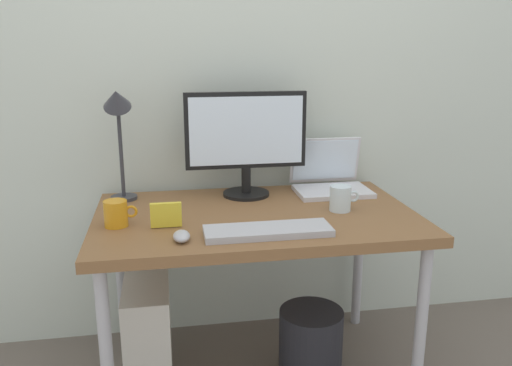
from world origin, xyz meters
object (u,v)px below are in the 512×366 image
computer_tower (148,333)px  desk_lamp (118,117)px  desk (256,228)px  monitor (247,138)px  mouse (182,236)px  keyboard (269,231)px  photo_frame (166,215)px  wastebasket (311,344)px  laptop (329,178)px  glass_cup (341,198)px  coffee_mug (116,213)px

computer_tower → desk_lamp: bearing=110.7°
desk → desk_lamp: desk_lamp is taller
monitor → mouse: 0.63m
keyboard → photo_frame: bearing=160.0°
monitor → keyboard: bearing=-89.8°
photo_frame → wastebasket: photo_frame is taller
laptop → glass_cup: size_ratio=2.70×
laptop → coffee_mug: 0.96m
photo_frame → glass_cup: bearing=7.1°
desk → photo_frame: 0.38m
glass_cup → wastebasket: glass_cup is taller
keyboard → mouse: (-0.30, -0.01, 0.01)m
laptop → desk_lamp: bearing=-179.0°
monitor → computer_tower: 0.90m
laptop → desk_lamp: (-0.90, -0.02, 0.29)m
mouse → glass_cup: bearing=19.7°
keyboard → computer_tower: 0.73m
monitor → glass_cup: monitor is taller
desk → desk_lamp: size_ratio=2.52×
laptop → glass_cup: laptop is taller
wastebasket → computer_tower: bearing=171.1°
keyboard → glass_cup: (0.33, 0.21, 0.04)m
desk → keyboard: size_ratio=2.81×
mouse → glass_cup: size_ratio=0.76×
glass_cup → desk_lamp: bearing=162.1°
keyboard → mouse: 0.30m
laptop → coffee_mug: (-0.90, -0.33, -0.01)m
keyboard → desk_lamp: bearing=137.1°
desk_lamp → glass_cup: size_ratio=4.13×
monitor → coffee_mug: 0.64m
monitor → photo_frame: bearing=-134.1°
wastebasket → desk_lamp: bearing=156.8°
mouse → glass_cup: glass_cup is taller
desk → wastebasket: desk is taller
monitor → desk_lamp: desk_lamp is taller
desk_lamp → keyboard: 0.79m
laptop → coffee_mug: laptop is taller
desk → coffee_mug: coffee_mug is taller
laptop → wastebasket: size_ratio=1.07×
keyboard → coffee_mug: (-0.52, 0.17, 0.04)m
desk → monitor: monitor is taller
photo_frame → mouse: bearing=-71.1°
computer_tower → desk: bearing=-4.6°
laptop → keyboard: size_ratio=0.73×
desk → keyboard: bearing=-89.0°
laptop → wastebasket: bearing=-116.2°
keyboard → computer_tower: (-0.44, 0.27, -0.51)m
wastebasket → mouse: bearing=-160.1°
coffee_mug → glass_cup: bearing=2.4°
laptop → mouse: laptop is taller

